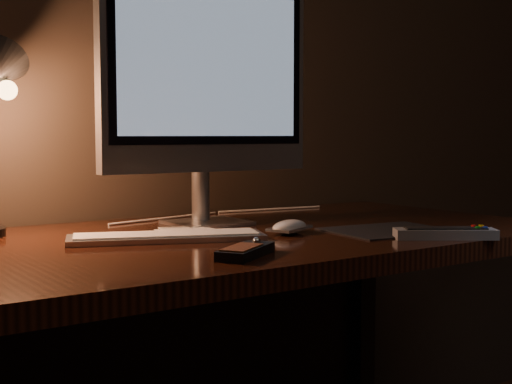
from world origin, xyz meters
TOP-DOWN VIEW (x-y plane):
  - desk at (0.00, 1.93)m, footprint 1.60×0.75m
  - monitor at (0.10, 2.01)m, footprint 0.54×0.16m
  - keyboard at (-0.10, 1.84)m, footprint 0.40×0.25m
  - mousepad at (0.36, 1.69)m, footprint 0.28×0.23m
  - mouse at (0.16, 1.78)m, footprint 0.12×0.10m
  - media_remote at (-0.08, 1.60)m, footprint 0.15×0.12m
  - tv_remote at (0.37, 1.54)m, footprint 0.20×0.16m
  - papers at (-0.00, 1.94)m, footprint 0.14×0.11m
  - cable at (0.23, 2.16)m, footprint 0.66×0.01m

SIDE VIEW (x-z plane):
  - desk at x=0.00m, z-range 0.25..1.00m
  - mousepad at x=0.36m, z-range 0.75..0.75m
  - cable at x=0.23m, z-range 0.75..0.76m
  - papers at x=0.00m, z-range 0.75..0.76m
  - keyboard at x=-0.10m, z-range 0.75..0.76m
  - media_remote at x=-0.08m, z-range 0.75..0.77m
  - mouse at x=0.16m, z-range 0.75..0.77m
  - tv_remote at x=0.37m, z-range 0.75..0.77m
  - monitor at x=0.10m, z-range 0.80..1.37m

